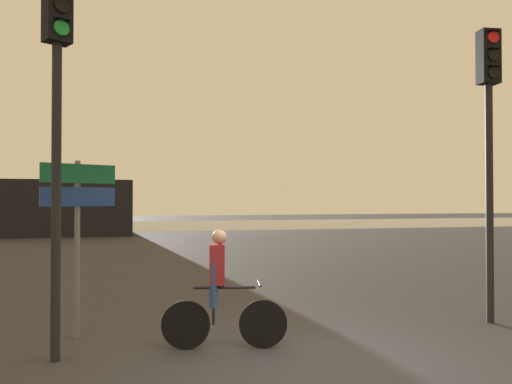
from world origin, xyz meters
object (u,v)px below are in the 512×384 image
object	(u,v)px
cyclist	(220,288)
traffic_light_near_right	(489,120)
traffic_light_near_left	(57,92)
distant_building	(8,208)
direction_sign_post	(78,215)

from	to	relation	value
cyclist	traffic_light_near_right	bearing A→B (deg)	105.27
traffic_light_near_left	cyclist	size ratio (longest dim) A/B	2.91
cyclist	traffic_light_near_left	bearing A→B (deg)	-78.88
distant_building	traffic_light_near_right	size ratio (longest dim) A/B	2.80
traffic_light_near_left	traffic_light_near_right	size ratio (longest dim) A/B	1.01
traffic_light_near_right	direction_sign_post	bearing A→B (deg)	0.17
distant_building	cyclist	size ratio (longest dim) A/B	8.05
distant_building	traffic_light_near_right	xyz separation A→B (m)	(12.59, -23.30, 1.78)
traffic_light_near_left	direction_sign_post	distance (m)	1.90
traffic_light_near_left	traffic_light_near_right	bearing A→B (deg)	153.11
distant_building	traffic_light_near_right	distance (m)	26.54
direction_sign_post	traffic_light_near_right	bearing A→B (deg)	148.40
distant_building	traffic_light_near_left	distance (m)	24.48
traffic_light_near_left	cyclist	distance (m)	3.31
distant_building	cyclist	world-z (taller)	distant_building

